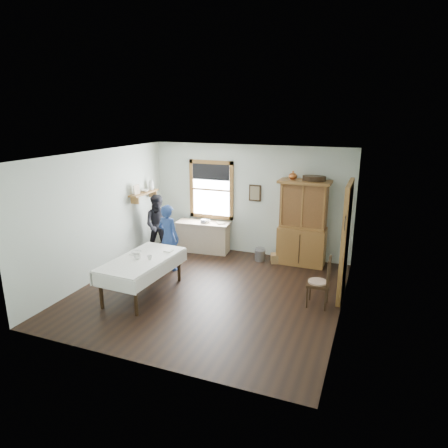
% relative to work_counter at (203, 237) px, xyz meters
% --- Properties ---
extents(room, '(5.01, 5.01, 2.70)m').
position_rel_work_counter_xyz_m(room, '(1.10, -2.16, 0.97)').
color(room, black).
rests_on(room, ground).
extents(window, '(1.18, 0.07, 1.48)m').
position_rel_work_counter_xyz_m(window, '(0.10, 0.31, 1.24)').
color(window, white).
rests_on(window, room).
extents(doorway, '(0.09, 1.14, 2.22)m').
position_rel_work_counter_xyz_m(doorway, '(3.56, -1.31, 0.78)').
color(doorway, '#3F342D').
rests_on(doorway, room).
extents(wall_shelf, '(0.24, 1.00, 0.44)m').
position_rel_work_counter_xyz_m(wall_shelf, '(-1.27, -0.62, 1.19)').
color(wall_shelf, olive).
rests_on(wall_shelf, room).
extents(framed_picture, '(0.30, 0.04, 0.40)m').
position_rel_work_counter_xyz_m(framed_picture, '(1.25, 0.30, 1.17)').
color(framed_picture, black).
rests_on(framed_picture, room).
extents(rug_beater, '(0.01, 0.27, 0.27)m').
position_rel_work_counter_xyz_m(rug_beater, '(3.55, -1.86, 1.34)').
color(rug_beater, black).
rests_on(rug_beater, room).
extents(work_counter, '(1.38, 0.62, 0.77)m').
position_rel_work_counter_xyz_m(work_counter, '(0.00, 0.00, 0.00)').
color(work_counter, '#C9AD8C').
rests_on(work_counter, room).
extents(china_hutch, '(1.17, 0.56, 1.98)m').
position_rel_work_counter_xyz_m(china_hutch, '(2.49, 0.03, 0.60)').
color(china_hutch, olive).
rests_on(china_hutch, room).
extents(dining_table, '(1.05, 1.88, 0.74)m').
position_rel_work_counter_xyz_m(dining_table, '(-0.08, -2.69, -0.02)').
color(dining_table, white).
rests_on(dining_table, room).
extents(spindle_chair, '(0.47, 0.47, 0.95)m').
position_rel_work_counter_xyz_m(spindle_chair, '(3.18, -1.95, 0.09)').
color(spindle_chair, black).
rests_on(spindle_chair, room).
extents(pail, '(0.31, 0.31, 0.27)m').
position_rel_work_counter_xyz_m(pail, '(1.54, -0.12, -0.25)').
color(pail, gray).
rests_on(pail, room).
extents(wicker_basket, '(0.41, 0.35, 0.21)m').
position_rel_work_counter_xyz_m(wicker_basket, '(1.99, -0.09, -0.28)').
color(wicker_basket, '#9D7947').
rests_on(wicker_basket, room).
extents(woman_blue, '(0.57, 0.43, 1.39)m').
position_rel_work_counter_xyz_m(woman_blue, '(-0.22, -1.38, 0.31)').
color(woman_blue, navy).
rests_on(woman_blue, room).
extents(figure_dark, '(0.85, 0.78, 1.41)m').
position_rel_work_counter_xyz_m(figure_dark, '(-0.91, -0.61, 0.32)').
color(figure_dark, black).
rests_on(figure_dark, room).
extents(table_cup_a, '(0.14, 0.14, 0.10)m').
position_rel_work_counter_xyz_m(table_cup_a, '(-0.13, -2.75, 0.40)').
color(table_cup_a, white).
rests_on(table_cup_a, dining_table).
extents(table_cup_b, '(0.11, 0.11, 0.09)m').
position_rel_work_counter_xyz_m(table_cup_b, '(0.10, -2.70, 0.39)').
color(table_cup_b, white).
rests_on(table_cup_b, dining_table).
extents(table_bowl, '(0.24, 0.24, 0.05)m').
position_rel_work_counter_xyz_m(table_bowl, '(-0.33, -2.49, 0.38)').
color(table_bowl, white).
rests_on(table_bowl, dining_table).
extents(counter_book, '(0.26, 0.27, 0.02)m').
position_rel_work_counter_xyz_m(counter_book, '(0.37, 0.01, 0.40)').
color(counter_book, '#7E7154').
rests_on(counter_book, work_counter).
extents(counter_bowl, '(0.28, 0.28, 0.07)m').
position_rel_work_counter_xyz_m(counter_bowl, '(0.09, -0.01, 0.42)').
color(counter_bowl, white).
rests_on(counter_bowl, work_counter).
extents(shelf_bowl, '(0.22, 0.22, 0.05)m').
position_rel_work_counter_xyz_m(shelf_bowl, '(-1.27, -0.61, 1.21)').
color(shelf_bowl, white).
rests_on(shelf_bowl, wall_shelf).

